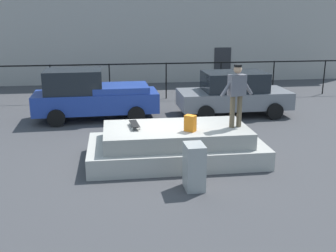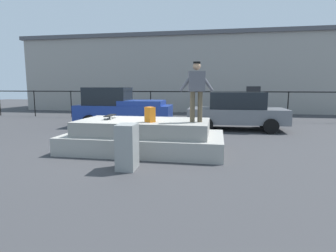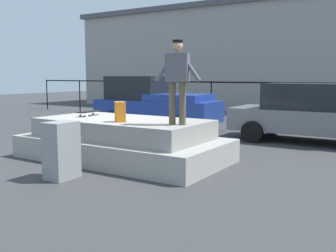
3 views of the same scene
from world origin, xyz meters
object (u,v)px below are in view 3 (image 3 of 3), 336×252
(skateboarder, at_px, (177,76))
(backpack, at_px, (120,112))
(car_grey_sedan_mid, at_px, (309,113))
(car_blue_pickup_near, at_px, (153,103))
(skateboard, at_px, (90,112))
(utility_box, at_px, (61,150))

(skateboarder, bearing_deg, backpack, -169.38)
(skateboarder, bearing_deg, car_grey_sedan_mid, 73.71)
(skateboarder, relative_size, backpack, 3.92)
(car_blue_pickup_near, bearing_deg, car_grey_sedan_mid, -0.33)
(car_blue_pickup_near, bearing_deg, skateboard, -74.06)
(backpack, xyz_separation_m, car_grey_sedan_mid, (2.79, 5.30, -0.30))
(skateboarder, height_order, skateboard, skateboarder)
(car_blue_pickup_near, bearing_deg, skateboarder, -50.89)
(backpack, bearing_deg, skateboarder, 51.13)
(skateboarder, xyz_separation_m, car_blue_pickup_near, (-4.13, 5.08, -1.01))
(car_blue_pickup_near, bearing_deg, utility_box, -69.06)
(backpack, height_order, car_blue_pickup_near, car_blue_pickup_near)
(backpack, relative_size, car_grey_sedan_mid, 0.10)
(backpack, relative_size, car_blue_pickup_near, 0.09)
(skateboarder, height_order, utility_box, skateboarder)
(skateboard, bearing_deg, car_blue_pickup_near, 105.94)
(utility_box, bearing_deg, car_blue_pickup_near, 108.89)
(car_blue_pickup_near, distance_m, utility_box, 7.36)
(backpack, bearing_deg, car_grey_sedan_mid, 102.71)
(skateboarder, height_order, car_blue_pickup_near, skateboarder)
(skateboarder, relative_size, car_grey_sedan_mid, 0.39)
(car_blue_pickup_near, height_order, utility_box, car_blue_pickup_near)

